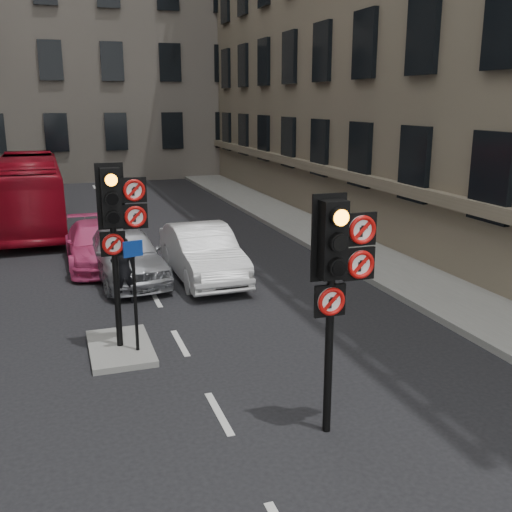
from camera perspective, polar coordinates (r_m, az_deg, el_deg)
ground at (r=8.21m, az=0.40°, el=-21.27°), size 120.00×120.00×0.00m
pavement_right at (r=21.09m, az=8.22°, el=1.49°), size 3.00×50.00×0.16m
centre_island at (r=12.28m, az=-12.79°, el=-8.54°), size 1.20×2.00×0.12m
building_far at (r=44.64m, az=-16.93°, el=20.70°), size 30.00×14.00×20.00m
signal_near at (r=8.45m, az=7.77°, el=-0.83°), size 0.91×0.40×3.58m
signal_far at (r=11.52m, az=-13.10°, el=3.68°), size 0.91×0.40×3.58m
car_silver at (r=16.76m, az=-12.30°, el=0.18°), size 2.14×4.46×1.47m
car_white at (r=16.59m, az=-5.11°, el=0.32°), size 1.64×4.49×1.47m
car_pink at (r=18.54m, az=-14.93°, el=1.07°), size 1.77×4.33×1.26m
bus_red at (r=24.86m, az=-20.78°, el=5.69°), size 2.43×9.82×2.73m
motorcycle at (r=17.57m, az=-5.54°, el=0.21°), size 0.60×1.58×0.93m
motorcyclist at (r=14.81m, az=-12.49°, el=-1.36°), size 0.61×0.41×1.65m
info_sign at (r=11.48m, az=-11.52°, el=-2.31°), size 0.37×0.15×2.18m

